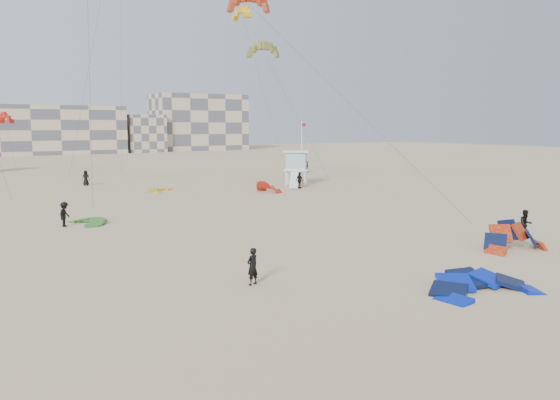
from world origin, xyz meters
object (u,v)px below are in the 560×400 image
kite_ground_blue (484,292)px  kitesurfer_main (252,266)px  lifeguard_tower_near (297,168)px  kite_ground_orange (515,251)px

kite_ground_blue → kitesurfer_main: kitesurfer_main is taller
lifeguard_tower_near → kite_ground_orange: bearing=-65.2°
kite_ground_blue → kitesurfer_main: size_ratio=2.99×
kitesurfer_main → lifeguard_tower_near: (24.48, 33.37, 1.21)m
kite_ground_orange → lifeguard_tower_near: 36.46m
kite_ground_blue → kite_ground_orange: kite_ground_orange is taller
kite_ground_orange → lifeguard_tower_near: size_ratio=0.65×
kite_ground_blue → kitesurfer_main: 10.15m
kite_ground_orange → kitesurfer_main: size_ratio=2.36×
kite_ground_blue → kitesurfer_main: bearing=152.3°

